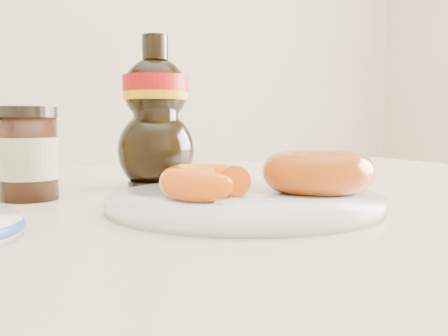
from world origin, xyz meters
name	(u,v)px	position (x,y,z in m)	size (l,w,h in m)	color
dining_table	(138,271)	(0.00, 0.10, 0.67)	(1.40, 0.90, 0.75)	beige
plate	(244,201)	(0.08, -0.01, 0.76)	(0.27, 0.27, 0.01)	white
donut_bitten	(205,182)	(0.04, -0.01, 0.78)	(0.09, 0.09, 0.03)	orange
donut_whole	(318,172)	(0.16, -0.01, 0.78)	(0.11, 0.11, 0.04)	#9E440A
nutella_jar	(19,144)	(-0.12, 0.24, 0.81)	(0.07, 0.07, 0.10)	white
syrup_bottle	(156,112)	(0.05, 0.19, 0.85)	(0.10, 0.08, 0.19)	black
dark_jar	(28,155)	(-0.11, 0.13, 0.80)	(0.06, 0.06, 0.10)	black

